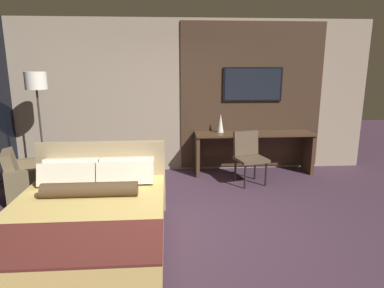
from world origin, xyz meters
TOP-DOWN VIEW (x-y plane):
  - ground_plane at (0.00, 0.00)m, footprint 16.00×16.00m
  - wall_back_tv_panel at (0.21, 2.59)m, footprint 7.20×0.09m
  - bed at (-1.09, -0.31)m, footprint 1.69×2.25m
  - desk at (1.39, 2.31)m, footprint 2.17×0.53m
  - tv at (1.39, 2.52)m, footprint 1.11×0.04m
  - desk_chair at (1.17, 1.75)m, footprint 0.58×0.58m
  - armchair_by_window at (-2.26, 1.25)m, footprint 0.94×0.96m
  - floor_lamp at (-2.30, 1.94)m, footprint 0.34×0.34m
  - vase_tall at (0.78, 2.35)m, footprint 0.12×0.12m

SIDE VIEW (x-z plane):
  - ground_plane at x=0.00m, z-range 0.00..0.00m
  - armchair_by_window at x=-2.26m, z-range -0.12..0.65m
  - bed at x=-1.09m, z-range -0.18..0.81m
  - desk_chair at x=1.17m, z-range 0.08..0.96m
  - desk at x=1.39m, z-range 0.15..0.92m
  - vase_tall at x=0.78m, z-range 0.77..1.11m
  - wall_back_tv_panel at x=0.21m, z-range 0.00..2.80m
  - floor_lamp at x=-2.30m, z-range 0.65..2.52m
  - tv at x=1.39m, z-range 1.32..1.94m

